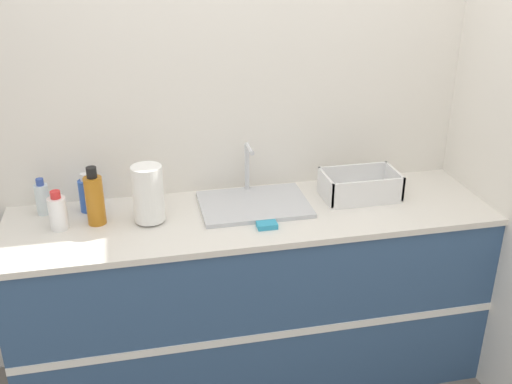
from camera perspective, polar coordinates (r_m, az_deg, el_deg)
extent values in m
cube|color=silver|center=(2.98, -1.63, 7.08)|extent=(4.66, 0.06, 2.60)
cube|color=silver|center=(3.11, 21.29, 6.15)|extent=(0.06, 2.61, 2.60)
cube|color=#33517A|center=(3.06, -0.26, -10.14)|extent=(2.26, 0.61, 0.91)
cube|color=white|center=(2.82, 1.04, -13.54)|extent=(2.26, 0.01, 0.04)
cube|color=silver|center=(2.81, -0.28, -2.26)|extent=(2.29, 0.63, 0.03)
cube|color=silver|center=(2.87, -0.20, -1.18)|extent=(0.51, 0.37, 0.02)
cylinder|color=silver|center=(2.96, -0.87, 2.42)|extent=(0.02, 0.02, 0.24)
cylinder|color=silver|center=(2.86, -0.63, 4.14)|extent=(0.02, 0.13, 0.02)
cylinder|color=#4C4C51|center=(2.77, -10.03, -2.68)|extent=(0.10, 0.10, 0.01)
cylinder|color=white|center=(2.71, -10.24, -0.14)|extent=(0.14, 0.14, 0.26)
cube|color=white|center=(3.00, 9.79, -0.38)|extent=(0.37, 0.22, 0.01)
cube|color=white|center=(2.89, 10.64, -0.06)|extent=(0.37, 0.01, 0.12)
cube|color=white|center=(3.07, 9.17, 1.56)|extent=(0.37, 0.01, 0.12)
cube|color=white|center=(2.92, 6.64, 0.48)|extent=(0.01, 0.22, 0.12)
cube|color=white|center=(3.05, 12.99, 1.05)|extent=(0.01, 0.22, 0.12)
cylinder|color=white|center=(2.77, -18.33, -1.95)|extent=(0.08, 0.08, 0.15)
cylinder|color=red|center=(2.74, -18.58, -0.24)|extent=(0.04, 0.04, 0.03)
cylinder|color=#2D56B7|center=(2.90, -15.82, -0.35)|extent=(0.07, 0.07, 0.15)
cylinder|color=silver|center=(2.87, -16.04, 1.36)|extent=(0.04, 0.04, 0.03)
cylinder|color=silver|center=(2.94, -19.66, -0.67)|extent=(0.06, 0.06, 0.14)
cylinder|color=#334C9E|center=(2.91, -19.91, 0.90)|extent=(0.03, 0.03, 0.03)
cylinder|color=#B26B19|center=(2.76, -15.09, -0.81)|extent=(0.08, 0.08, 0.22)
cylinder|color=black|center=(2.71, -15.40, 1.80)|extent=(0.05, 0.05, 0.05)
cube|color=#3399BF|center=(2.67, 1.05, -3.18)|extent=(0.09, 0.06, 0.02)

